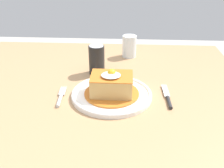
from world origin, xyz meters
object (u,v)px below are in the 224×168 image
at_px(fork, 60,98).
at_px(drinking_glass, 129,48).
at_px(knife, 168,99).
at_px(main_plate, 112,94).
at_px(soda_can, 97,60).

distance_m(fork, drinking_glass, 0.49).
height_order(fork, drinking_glass, drinking_glass).
bearing_deg(drinking_glass, knife, -71.56).
relative_size(main_plate, fork, 2.04).
distance_m(fork, soda_can, 0.25).
bearing_deg(soda_can, main_plate, -68.94).
height_order(fork, soda_can, soda_can).
distance_m(main_plate, soda_can, 0.21).
xyz_separation_m(knife, soda_can, (-0.27, 0.21, 0.06)).
height_order(main_plate, soda_can, soda_can).
relative_size(fork, knife, 0.86).
bearing_deg(soda_can, drinking_glass, 56.07).
xyz_separation_m(main_plate, soda_can, (-0.07, 0.19, 0.05)).
bearing_deg(main_plate, drinking_glass, 81.10).
height_order(fork, knife, same).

